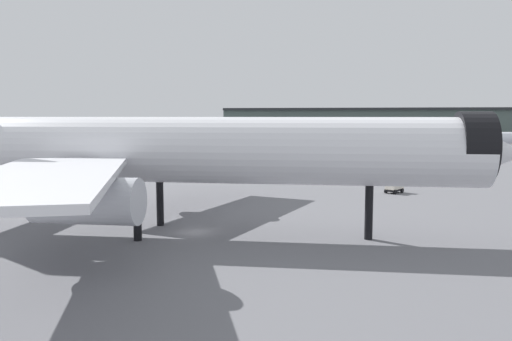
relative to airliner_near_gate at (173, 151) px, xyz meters
name	(u,v)px	position (x,y,z in m)	size (l,w,h in m)	color
ground	(195,232)	(2.01, 0.90, -8.66)	(900.00, 900.00, 0.00)	slate
airliner_near_gate	(173,151)	(0.00, 0.00, 0.00)	(69.84, 63.62, 19.65)	white
terminal_building	(421,123)	(49.67, 218.49, -0.45)	(195.55, 28.52, 29.26)	#475651
baggage_tug_wing	(395,187)	(24.70, 33.64, -7.69)	(3.19, 3.55, 1.85)	black
traffic_cone_wingtip	(200,180)	(-9.78, 40.24, -8.32)	(0.53, 0.53, 0.67)	#F2600C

